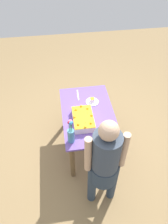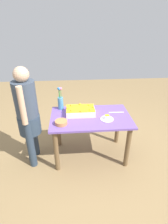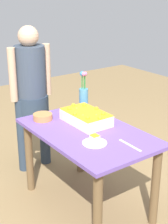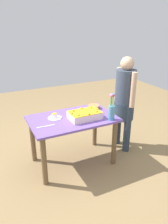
% 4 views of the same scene
% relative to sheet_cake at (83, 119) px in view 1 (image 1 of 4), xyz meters
% --- Properties ---
extents(ground_plane, '(8.00, 8.00, 0.00)m').
position_rel_sheet_cake_xyz_m(ground_plane, '(-0.15, 0.09, -0.77)').
color(ground_plane, olive).
extents(dining_table, '(1.18, 0.73, 0.72)m').
position_rel_sheet_cake_xyz_m(dining_table, '(-0.15, 0.09, -0.19)').
color(dining_table, '#6B4DA3').
rests_on(dining_table, ground_plane).
extents(sheet_cake, '(0.43, 0.27, 0.12)m').
position_rel_sheet_cake_xyz_m(sheet_cake, '(0.00, 0.00, 0.00)').
color(sheet_cake, '#FBDCD5').
rests_on(sheet_cake, dining_table).
extents(serving_plate_with_slice, '(0.19, 0.19, 0.07)m').
position_rel_sheet_cake_xyz_m(serving_plate_with_slice, '(-0.37, 0.19, -0.03)').
color(serving_plate_with_slice, white).
rests_on(serving_plate_with_slice, dining_table).
extents(cake_knife, '(0.24, 0.03, 0.00)m').
position_rel_sheet_cake_xyz_m(cake_knife, '(-0.56, -0.00, -0.05)').
color(cake_knife, silver).
rests_on(cake_knife, dining_table).
extents(flower_vase, '(0.09, 0.09, 0.37)m').
position_rel_sheet_cake_xyz_m(flower_vase, '(0.30, -0.19, 0.09)').
color(flower_vase, teal).
rests_on(flower_vase, dining_table).
extents(fruit_bowl, '(0.17, 0.17, 0.05)m').
position_rel_sheet_cake_xyz_m(fruit_bowl, '(0.28, 0.27, -0.03)').
color(fruit_bowl, '#BC7C46').
rests_on(fruit_bowl, dining_table).
extents(person_standing, '(0.31, 0.45, 1.49)m').
position_rel_sheet_cake_xyz_m(person_standing, '(0.75, 0.13, 0.08)').
color(person_standing, '#2B3A4B').
rests_on(person_standing, ground_plane).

